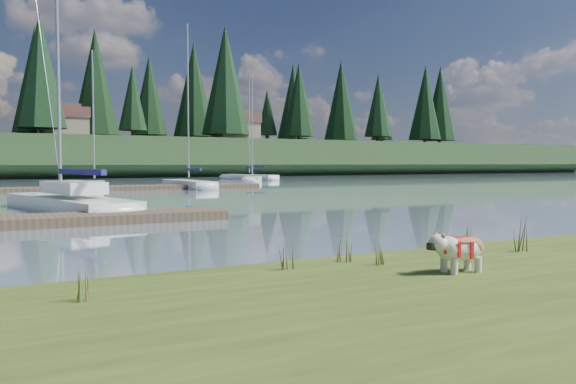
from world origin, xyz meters
TOP-DOWN VIEW (x-y plane):
  - ground at (0.00, 30.00)m, footprint 200.00×200.00m
  - ridge at (0.00, 73.00)m, footprint 200.00×20.00m
  - bulldog at (2.82, -3.47)m, footprint 0.93×0.44m
  - sailboat_main at (-0.43, 14.60)m, footprint 4.28×10.25m
  - dock_far at (2.00, 30.00)m, footprint 26.00×2.20m
  - sailboat_bg_2 at (3.61, 31.78)m, footprint 2.41×6.45m
  - sailboat_bg_3 at (10.15, 31.69)m, footprint 1.94×8.37m
  - sailboat_bg_4 at (19.08, 39.00)m, footprint 4.66×6.96m
  - sailboat_bg_5 at (22.26, 48.09)m, footprint 4.46×8.43m
  - weed_0 at (0.79, -2.11)m, footprint 0.17×0.14m
  - weed_1 at (1.89, -2.02)m, footprint 0.17×0.14m
  - weed_2 at (4.12, -2.29)m, footprint 0.17×0.14m
  - weed_3 at (-2.12, -2.68)m, footprint 0.17×0.14m
  - weed_4 at (2.20, -2.46)m, footprint 0.17×0.14m
  - weed_5 at (5.11, -2.60)m, footprint 0.17×0.14m
  - mud_lip at (0.00, -1.60)m, footprint 60.00×0.50m
  - conifer_4 at (3.00, 66.00)m, footprint 6.16×6.16m
  - conifer_5 at (15.00, 70.00)m, footprint 3.96×3.96m
  - conifer_6 at (28.00, 68.00)m, footprint 7.04×7.04m
  - conifer_7 at (42.00, 71.00)m, footprint 5.28×5.28m
  - conifer_8 at (55.00, 67.00)m, footprint 4.62×4.62m
  - conifer_9 at (68.00, 70.00)m, footprint 5.94×5.94m
  - house_1 at (6.00, 71.00)m, footprint 6.30×5.30m
  - house_2 at (30.00, 69.00)m, footprint 6.30×5.30m

SIDE VIEW (x-z plane):
  - ground at x=0.00m, z-range 0.00..0.00m
  - mud_lip at x=0.00m, z-range 0.00..0.14m
  - dock_far at x=2.00m, z-range 0.00..0.30m
  - sailboat_bg_5 at x=22.26m, z-range -5.65..6.29m
  - sailboat_bg_3 at x=10.15m, z-range -5.77..6.42m
  - sailboat_bg_4 at x=19.08m, z-range -5.00..5.65m
  - sailboat_bg_2 at x=3.61m, z-range -4.52..5.18m
  - sailboat_main at x=-0.43m, z-range -6.76..7.59m
  - weed_4 at x=2.20m, z-range 0.32..0.71m
  - weed_1 at x=1.89m, z-range 0.31..0.78m
  - weed_3 at x=-2.12m, z-range 0.31..0.79m
  - weed_0 at x=0.79m, z-range 0.31..0.81m
  - weed_2 at x=4.12m, z-range 0.31..0.86m
  - weed_5 at x=5.11m, z-range 0.29..0.98m
  - bulldog at x=2.82m, z-range 0.42..0.98m
  - ridge at x=0.00m, z-range 0.00..5.00m
  - house_1 at x=6.00m, z-range 4.99..9.64m
  - house_2 at x=30.00m, z-range 4.99..9.64m
  - conifer_5 at x=15.00m, z-range 5.65..16.00m
  - conifer_8 at x=55.00m, z-range 5.62..17.40m
  - conifer_7 at x=42.00m, z-range 5.59..18.79m
  - conifer_9 at x=68.00m, z-range 5.55..20.18m
  - conifer_4 at x=3.00m, z-range 5.54..20.64m
  - conifer_6 at x=28.00m, z-range 5.49..22.49m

